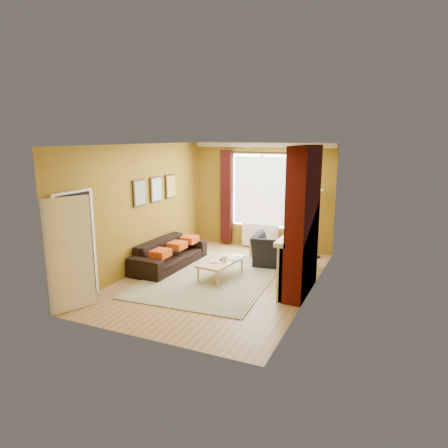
{
  "coord_description": "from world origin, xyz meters",
  "views": [
    {
      "loc": [
        3.32,
        -7.26,
        2.96
      ],
      "look_at": [
        0.0,
        0.25,
        1.15
      ],
      "focal_mm": 32.0,
      "sensor_mm": 36.0,
      "label": 1
    }
  ],
  "objects_px": {
    "sofa": "(170,253)",
    "armchair": "(278,250)",
    "coffee_table": "(221,262)",
    "floor_lamp": "(318,204)",
    "wicker_stool": "(257,247)"
  },
  "relations": [
    {
      "from": "armchair",
      "to": "coffee_table",
      "type": "bearing_deg",
      "value": 49.32
    },
    {
      "from": "sofa",
      "to": "armchair",
      "type": "bearing_deg",
      "value": -62.93
    },
    {
      "from": "coffee_table",
      "to": "floor_lamp",
      "type": "relative_size",
      "value": 0.71
    },
    {
      "from": "sofa",
      "to": "wicker_stool",
      "type": "bearing_deg",
      "value": -43.84
    },
    {
      "from": "sofa",
      "to": "coffee_table",
      "type": "distance_m",
      "value": 1.43
    },
    {
      "from": "sofa",
      "to": "wicker_stool",
      "type": "distance_m",
      "value": 2.23
    },
    {
      "from": "armchair",
      "to": "wicker_stool",
      "type": "bearing_deg",
      "value": -42.41
    },
    {
      "from": "wicker_stool",
      "to": "sofa",
      "type": "bearing_deg",
      "value": -135.63
    },
    {
      "from": "armchair",
      "to": "sofa",
      "type": "bearing_deg",
      "value": 18.21
    },
    {
      "from": "wicker_stool",
      "to": "floor_lamp",
      "type": "distance_m",
      "value": 1.83
    },
    {
      "from": "sofa",
      "to": "coffee_table",
      "type": "xyz_separation_m",
      "value": [
        1.41,
        -0.23,
        0.03
      ]
    },
    {
      "from": "coffee_table",
      "to": "floor_lamp",
      "type": "height_order",
      "value": "floor_lamp"
    },
    {
      "from": "coffee_table",
      "to": "floor_lamp",
      "type": "distance_m",
      "value": 2.94
    },
    {
      "from": "wicker_stool",
      "to": "coffee_table",
      "type": "bearing_deg",
      "value": -95.92
    },
    {
      "from": "sofa",
      "to": "coffee_table",
      "type": "relative_size",
      "value": 1.75
    }
  ]
}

